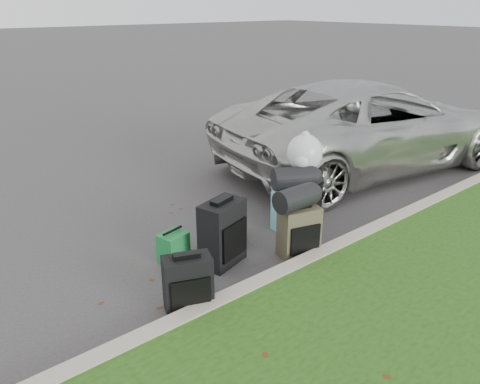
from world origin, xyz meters
TOP-DOWN VIEW (x-y plane):
  - ground at (0.00, 0.00)m, footprint 120.00×120.00m
  - curb at (0.00, -1.00)m, footprint 120.00×0.18m
  - suv at (3.34, 0.81)m, footprint 5.88×3.39m
  - suitcase_small_black at (-1.55, -0.78)m, footprint 0.52×0.40m
  - suitcase_large_black_left at (-0.76, -0.29)m, footprint 0.58×0.44m
  - suitcase_olive at (0.03, -0.72)m, footprint 0.51×0.40m
  - suitcase_teal at (0.43, -0.11)m, footprint 0.38×0.24m
  - suitcase_large_black_right at (0.85, -0.04)m, footprint 0.51×0.37m
  - tote_green at (-1.17, 0.10)m, footprint 0.35×0.31m
  - tote_navy at (-0.35, 0.07)m, footprint 0.35×0.31m
  - duffel_left at (-0.04, -0.71)m, footprint 0.50×0.28m
  - duffel_right at (0.54, -0.10)m, footprint 0.60×0.49m
  - trash_bag at (0.83, -0.01)m, footprint 0.49×0.49m

SIDE VIEW (x-z plane):
  - ground at x=0.00m, z-range 0.00..0.00m
  - curb at x=0.00m, z-range 0.00..0.15m
  - tote_navy at x=-0.35m, z-range 0.00..0.32m
  - tote_green at x=-1.17m, z-range 0.00..0.35m
  - suitcase_teal at x=0.43m, z-range 0.00..0.53m
  - suitcase_small_black at x=-1.55m, z-range 0.00..0.57m
  - suitcase_olive at x=0.03m, z-range 0.00..0.61m
  - suitcase_large_black_right at x=0.85m, z-range 0.00..0.68m
  - suitcase_large_black_left at x=-0.76m, z-range 0.00..0.75m
  - duffel_right at x=0.54m, z-range 0.53..0.82m
  - duffel_left at x=-0.04m, z-range 0.61..0.88m
  - suv at x=3.34m, z-range 0.00..1.54m
  - trash_bag at x=0.83m, z-range 0.68..1.17m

